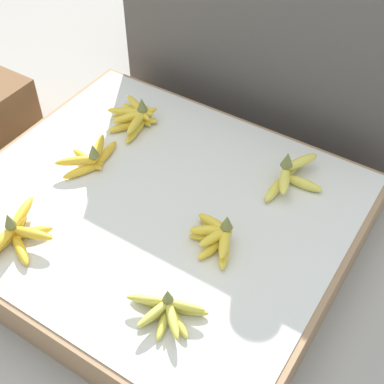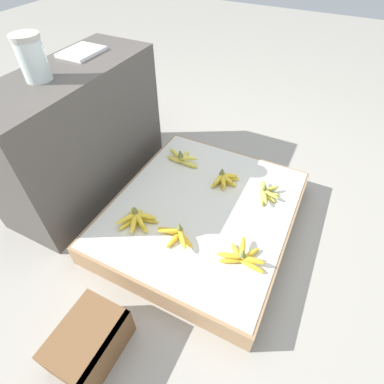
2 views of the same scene
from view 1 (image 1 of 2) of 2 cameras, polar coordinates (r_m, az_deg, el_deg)
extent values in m
plane|color=gray|center=(1.71, -3.76, -4.40)|extent=(10.00, 10.00, 0.00)
cube|color=#997551|center=(1.66, -3.87, -2.85)|extent=(1.14, 1.00, 0.14)
cube|color=silver|center=(1.60, -4.00, -1.15)|extent=(1.11, 0.97, 0.00)
cube|color=#4C4742|center=(2.04, 9.65, 18.28)|extent=(1.11, 0.43, 0.78)
ellipsoid|color=gold|center=(1.54, -17.85, -5.80)|extent=(0.12, 0.09, 0.03)
ellipsoid|color=gold|center=(1.57, -16.87, -4.13)|extent=(0.11, 0.11, 0.03)
ellipsoid|color=gold|center=(1.60, -17.92, -3.10)|extent=(0.08, 0.12, 0.03)
ellipsoid|color=gold|center=(1.53, -19.75, -4.98)|extent=(0.05, 0.13, 0.03)
ellipsoid|color=gold|center=(1.53, -16.72, -4.26)|extent=(0.13, 0.06, 0.03)
ellipsoid|color=gold|center=(1.59, -17.67, -2.14)|extent=(0.07, 0.13, 0.03)
cone|color=olive|center=(1.53, -18.95, -2.83)|extent=(0.03, 0.03, 0.04)
ellipsoid|color=gold|center=(1.37, -4.29, -11.61)|extent=(0.12, 0.05, 0.02)
ellipsoid|color=gold|center=(1.36, -3.68, -12.79)|extent=(0.07, 0.12, 0.02)
ellipsoid|color=gold|center=(1.35, -2.96, -13.44)|extent=(0.06, 0.12, 0.02)
ellipsoid|color=gold|center=(1.34, -1.73, -13.42)|extent=(0.11, 0.08, 0.02)
ellipsoid|color=gold|center=(1.36, -0.67, -12.45)|extent=(0.12, 0.07, 0.02)
ellipsoid|color=gold|center=(1.35, -4.55, -11.37)|extent=(0.12, 0.07, 0.02)
ellipsoid|color=gold|center=(1.33, -3.90, -12.67)|extent=(0.05, 0.12, 0.02)
ellipsoid|color=gold|center=(1.32, -2.13, -13.33)|extent=(0.10, 0.10, 0.02)
ellipsoid|color=gold|center=(1.34, -1.05, -11.98)|extent=(0.12, 0.06, 0.02)
cone|color=olive|center=(1.32, -2.60, -10.91)|extent=(0.03, 0.03, 0.04)
ellipsoid|color=gold|center=(1.75, -9.25, 3.98)|extent=(0.05, 0.14, 0.03)
ellipsoid|color=gold|center=(1.74, -11.12, 3.43)|extent=(0.14, 0.05, 0.03)
ellipsoid|color=gold|center=(1.71, -11.50, 2.31)|extent=(0.09, 0.13, 0.03)
ellipsoid|color=gold|center=(1.73, -9.98, 4.56)|extent=(0.09, 0.14, 0.03)
ellipsoid|color=gold|center=(1.70, -12.15, 3.27)|extent=(0.12, 0.11, 0.03)
cone|color=olive|center=(1.68, -10.50, 4.41)|extent=(0.03, 0.03, 0.04)
ellipsoid|color=gold|center=(1.51, 2.36, -3.89)|extent=(0.12, 0.05, 0.03)
ellipsoid|color=gold|center=(1.49, 1.90, -4.76)|extent=(0.11, 0.08, 0.03)
ellipsoid|color=gold|center=(1.47, 2.29, -5.90)|extent=(0.05, 0.12, 0.03)
ellipsoid|color=gold|center=(1.46, 3.45, -6.44)|extent=(0.08, 0.12, 0.03)
ellipsoid|color=gold|center=(1.49, 2.47, -3.42)|extent=(0.12, 0.04, 0.03)
ellipsoid|color=gold|center=(1.47, 1.95, -4.10)|extent=(0.11, 0.08, 0.03)
ellipsoid|color=gold|center=(1.46, 2.63, -4.70)|extent=(0.07, 0.12, 0.03)
ellipsoid|color=gold|center=(1.45, 3.48, -5.33)|extent=(0.07, 0.12, 0.03)
cone|color=olive|center=(1.44, 3.74, -3.18)|extent=(0.03, 0.03, 0.05)
ellipsoid|color=gold|center=(1.90, -5.95, 8.22)|extent=(0.16, 0.08, 0.03)
ellipsoid|color=gold|center=(1.88, -6.09, 7.75)|extent=(0.16, 0.09, 0.03)
ellipsoid|color=gold|center=(1.86, -6.61, 7.20)|extent=(0.10, 0.16, 0.03)
ellipsoid|color=gold|center=(1.84, -5.89, 6.76)|extent=(0.06, 0.17, 0.03)
ellipsoid|color=gold|center=(1.88, -5.79, 8.94)|extent=(0.16, 0.10, 0.03)
ellipsoid|color=gold|center=(1.86, -6.59, 8.47)|extent=(0.16, 0.09, 0.03)
ellipsoid|color=gold|center=(1.85, -6.08, 8.14)|extent=(0.11, 0.15, 0.03)
ellipsoid|color=gold|center=(1.83, -5.81, 7.66)|extent=(0.06, 0.16, 0.03)
cone|color=olive|center=(1.83, -5.37, 9.33)|extent=(0.04, 0.04, 0.05)
ellipsoid|color=#DBCC4C|center=(1.63, 8.83, 0.31)|extent=(0.03, 0.12, 0.03)
ellipsoid|color=#DBCC4C|center=(1.67, 11.78, 0.90)|extent=(0.12, 0.04, 0.03)
ellipsoid|color=#DBCC4C|center=(1.71, 10.58, 2.50)|extent=(0.04, 0.12, 0.03)
ellipsoid|color=#DBCC4C|center=(1.62, 9.84, 1.28)|extent=(0.07, 0.12, 0.03)
ellipsoid|color=#DBCC4C|center=(1.69, 11.62, 3.20)|extent=(0.08, 0.12, 0.03)
cone|color=olive|center=(1.63, 10.14, 3.48)|extent=(0.04, 0.04, 0.05)
camera|label=2|loc=(1.79, -57.32, 33.50)|focal=28.00mm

